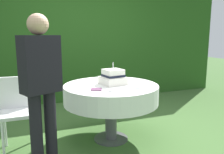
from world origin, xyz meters
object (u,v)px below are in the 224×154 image
object	(u,v)px
cake_table	(111,94)
wedding_cake	(113,77)
serving_plate_far	(114,90)
garden_chair	(17,106)
standing_person	(41,84)
serving_plate_near	(104,78)
napkin_stack	(96,89)
serving_plate_left	(139,87)
serving_plate_right	(140,85)

from	to	relation	value
cake_table	wedding_cake	size ratio (longest dim) A/B	3.56
serving_plate_far	garden_chair	distance (m)	1.22
garden_chair	standing_person	world-z (taller)	standing_person
wedding_cake	serving_plate_near	xyz separation A→B (m)	(0.02, 0.44, -0.09)
cake_table	wedding_cake	distance (m)	0.22
cake_table	napkin_stack	world-z (taller)	napkin_stack
cake_table	garden_chair	world-z (taller)	garden_chair
cake_table	serving_plate_near	world-z (taller)	serving_plate_near
cake_table	serving_plate_far	size ratio (longest dim) A/B	8.72
serving_plate_left	garden_chair	world-z (taller)	garden_chair
serving_plate_near	serving_plate_right	bearing A→B (deg)	-66.44
wedding_cake	garden_chair	world-z (taller)	wedding_cake
serving_plate_near	napkin_stack	world-z (taller)	serving_plate_near
garden_chair	napkin_stack	bearing A→B (deg)	-24.32
serving_plate_far	garden_chair	size ratio (longest dim) A/B	0.16
serving_plate_left	serving_plate_right	distance (m)	0.14
wedding_cake	napkin_stack	xyz separation A→B (m)	(-0.30, -0.23, -0.09)
garden_chair	standing_person	xyz separation A→B (m)	(0.26, -0.68, 0.39)
serving_plate_near	standing_person	distance (m)	1.36
serving_plate_far	serving_plate_left	size ratio (longest dim) A/B	1.19
serving_plate_far	serving_plate_right	world-z (taller)	same
serving_plate_near	standing_person	xyz separation A→B (m)	(-0.97, -0.93, 0.16)
cake_table	napkin_stack	size ratio (longest dim) A/B	9.82
serving_plate_near	serving_plate_far	bearing A→B (deg)	-100.62
wedding_cake	serving_plate_right	bearing A→B (deg)	-34.13
wedding_cake	napkin_stack	world-z (taller)	wedding_cake
serving_plate_far	garden_chair	xyz separation A→B (m)	(-1.08, 0.53, -0.22)
serving_plate_near	napkin_stack	distance (m)	0.74
serving_plate_right	garden_chair	bearing A→B (deg)	165.70
serving_plate_right	wedding_cake	bearing A→B (deg)	145.87
serving_plate_near	napkin_stack	xyz separation A→B (m)	(-0.32, -0.66, -0.00)
standing_person	garden_chair	bearing A→B (deg)	110.79
wedding_cake	serving_plate_far	bearing A→B (deg)	-109.71
garden_chair	standing_person	bearing A→B (deg)	-69.21
serving_plate_left	napkin_stack	distance (m)	0.53
serving_plate_near	garden_chair	bearing A→B (deg)	-168.26
cake_table	serving_plate_right	size ratio (longest dim) A/B	11.53
serving_plate_right	serving_plate_left	bearing A→B (deg)	-126.32
cake_table	standing_person	size ratio (longest dim) A/B	0.77
wedding_cake	serving_plate_left	size ratio (longest dim) A/B	2.92
cake_table	napkin_stack	distance (m)	0.36
cake_table	standing_person	world-z (taller)	standing_person
serving_plate_near	serving_plate_far	size ratio (longest dim) A/B	0.92
serving_plate_left	wedding_cake	bearing A→B (deg)	124.40
garden_chair	wedding_cake	bearing A→B (deg)	-8.52
wedding_cake	serving_plate_near	bearing A→B (deg)	87.20
wedding_cake	serving_plate_right	size ratio (longest dim) A/B	3.24
serving_plate_right	garden_chair	xyz separation A→B (m)	(-1.50, 0.38, -0.22)
serving_plate_right	napkin_stack	world-z (taller)	serving_plate_right
wedding_cake	serving_plate_far	size ratio (longest dim) A/B	2.45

